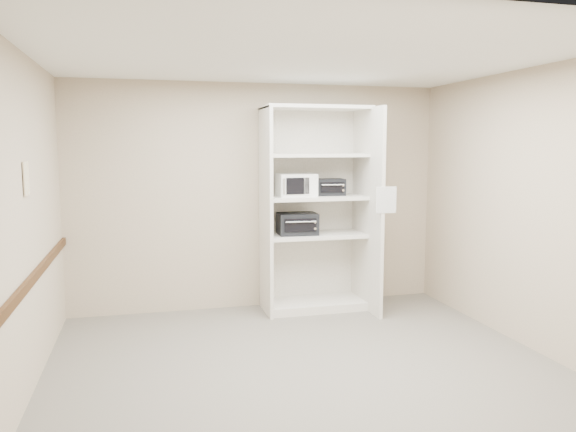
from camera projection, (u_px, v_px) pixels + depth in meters
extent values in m
cube|color=#615D54|center=(304.00, 365.00, 5.03)|extent=(4.50, 4.00, 0.01)
cube|color=white|center=(305.00, 56.00, 4.70)|extent=(4.50, 4.00, 0.01)
cube|color=#BAA88D|center=(259.00, 197.00, 6.79)|extent=(4.50, 0.02, 2.70)
cube|color=#BAA88D|center=(411.00, 261.00, 2.94)|extent=(4.50, 0.02, 2.70)
cube|color=#BAA88D|center=(24.00, 225.00, 4.31)|extent=(0.02, 4.00, 2.70)
cube|color=#BAA88D|center=(528.00, 209.00, 5.42)|extent=(0.02, 4.00, 2.70)
cube|color=white|center=(266.00, 212.00, 6.50)|extent=(0.04, 0.60, 2.40)
cube|color=white|center=(367.00, 210.00, 6.66)|extent=(0.04, 0.90, 2.40)
cube|color=white|center=(308.00, 208.00, 6.94)|extent=(1.24, 0.02, 2.40)
cube|color=white|center=(314.00, 304.00, 6.81)|extent=(1.16, 0.56, 0.10)
cube|color=white|center=(315.00, 235.00, 6.71)|extent=(1.16, 0.56, 0.04)
cube|color=white|center=(315.00, 198.00, 6.65)|extent=(1.16, 0.56, 0.04)
cube|color=white|center=(315.00, 155.00, 6.59)|extent=(1.16, 0.56, 0.04)
cube|color=white|center=(316.00, 108.00, 6.52)|extent=(1.24, 0.60, 0.04)
cube|color=white|center=(296.00, 185.00, 6.60)|extent=(0.44, 0.34, 0.26)
cube|color=black|center=(329.00, 187.00, 6.73)|extent=(0.36, 0.28, 0.20)
cube|color=black|center=(297.00, 224.00, 6.62)|extent=(0.47, 0.37, 0.25)
cube|color=white|center=(386.00, 200.00, 6.21)|extent=(0.23, 0.02, 0.29)
cube|color=#331B09|center=(30.00, 282.00, 4.37)|extent=(0.04, 3.98, 0.08)
cube|color=silver|center=(26.00, 179.00, 4.40)|extent=(0.01, 0.19, 0.27)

